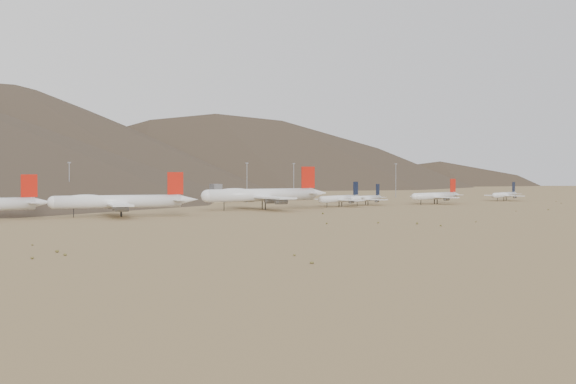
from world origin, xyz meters
TOP-DOWN VIEW (x-y plane):
  - ground at (0.00, 0.00)m, footprint 3000.00×3000.00m
  - widebody_centre at (-79.34, 20.09)m, footprint 66.36×52.57m
  - widebody_east at (8.44, 34.40)m, footprint 77.22×59.48m
  - narrowbody_a at (63.16, 35.14)m, footprint 41.75×30.92m
  - narrowbody_b at (87.44, 40.16)m, footprint 36.04×26.95m
  - narrowbody_c at (132.31, 26.99)m, footprint 46.60×33.69m
  - narrowbody_d at (206.07, 34.32)m, footprint 37.10×27.43m
  - control_tower at (30.00, 120.00)m, footprint 8.00×8.00m
  - mast_west at (-63.72, 126.15)m, footprint 2.00×0.60m
  - mast_centre at (45.86, 108.22)m, footprint 2.00×0.60m
  - mast_east at (103.37, 136.96)m, footprint 2.00×0.60m
  - mast_far_east at (187.63, 122.26)m, footprint 2.00×0.60m
  - desert_scrub at (6.54, -100.80)m, footprint 447.40×179.93m

SIDE VIEW (x-z plane):
  - ground at x=0.00m, z-range 0.00..0.00m
  - desert_scrub at x=6.54m, z-range -0.10..0.75m
  - narrowbody_b at x=87.44m, z-range -2.18..10.26m
  - narrowbody_d at x=206.07m, z-range -2.20..10.33m
  - narrowbody_a at x=63.16m, z-range -2.48..11.66m
  - narrowbody_c at x=132.31m, z-range -2.70..12.69m
  - control_tower at x=30.00m, z-range -0.68..11.32m
  - widebody_centre at x=-79.34m, z-range -3.15..17.13m
  - widebody_east at x=8.44m, z-range -3.56..19.37m
  - mast_west at x=-63.72m, z-range 1.35..27.05m
  - mast_centre at x=45.86m, z-range 1.35..27.05m
  - mast_east at x=103.37m, z-range 1.35..27.05m
  - mast_far_east at x=187.63m, z-range 1.35..27.05m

